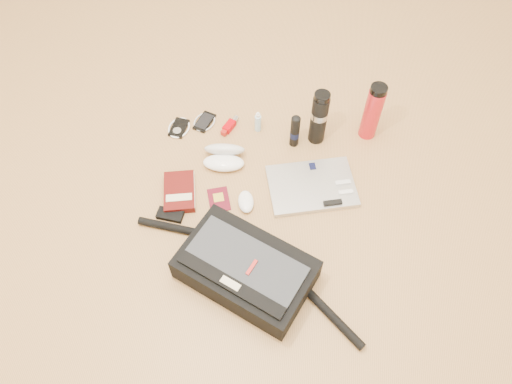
# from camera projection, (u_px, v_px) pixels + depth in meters

# --- Properties ---
(ground) EXTENTS (4.00, 4.00, 0.00)m
(ground) POSITION_uv_depth(u_px,v_px,m) (255.00, 216.00, 1.99)
(ground) COLOR #B18049
(ground) RESTS_ON ground
(messenger_bag) EXTENTS (0.89, 0.49, 0.13)m
(messenger_bag) POSITION_uv_depth(u_px,v_px,m) (245.00, 269.00, 1.80)
(messenger_bag) COLOR black
(messenger_bag) RESTS_ON ground
(laptop) EXTENTS (0.40, 0.32, 0.03)m
(laptop) POSITION_uv_depth(u_px,v_px,m) (312.00, 186.00, 2.06)
(laptop) COLOR #B7B7B9
(laptop) RESTS_ON ground
(book) EXTENTS (0.16, 0.21, 0.04)m
(book) POSITION_uv_depth(u_px,v_px,m) (180.00, 192.00, 2.03)
(book) COLOR #4A0B09
(book) RESTS_ON ground
(passport) EXTENTS (0.11, 0.14, 0.01)m
(passport) POSITION_uv_depth(u_px,v_px,m) (219.00, 199.00, 2.03)
(passport) COLOR #550B18
(passport) RESTS_ON ground
(mouse) EXTENTS (0.08, 0.12, 0.03)m
(mouse) POSITION_uv_depth(u_px,v_px,m) (246.00, 202.00, 2.01)
(mouse) COLOR white
(mouse) RESTS_ON ground
(sunglasses_case) EXTENTS (0.18, 0.16, 0.10)m
(sunglasses_case) POSITION_uv_depth(u_px,v_px,m) (224.00, 156.00, 2.11)
(sunglasses_case) COLOR white
(sunglasses_case) RESTS_ON ground
(ipod) EXTENTS (0.11, 0.12, 0.01)m
(ipod) POSITION_uv_depth(u_px,v_px,m) (179.00, 128.00, 2.24)
(ipod) COLOR black
(ipod) RESTS_ON ground
(phone) EXTENTS (0.12, 0.13, 0.01)m
(phone) POSITION_uv_depth(u_px,v_px,m) (205.00, 122.00, 2.26)
(phone) COLOR black
(phone) RESTS_ON ground
(inhaler) EXTENTS (0.07, 0.12, 0.03)m
(inhaler) POSITION_uv_depth(u_px,v_px,m) (230.00, 126.00, 2.23)
(inhaler) COLOR #AE0008
(inhaler) RESTS_ON ground
(spray_bottle) EXTENTS (0.04, 0.04, 0.11)m
(spray_bottle) POSITION_uv_depth(u_px,v_px,m) (258.00, 122.00, 2.20)
(spray_bottle) COLOR #A9D6EC
(spray_bottle) RESTS_ON ground
(aerosol_can) EXTENTS (0.04, 0.04, 0.17)m
(aerosol_can) POSITION_uv_depth(u_px,v_px,m) (295.00, 131.00, 2.12)
(aerosol_can) COLOR black
(aerosol_can) RESTS_ON ground
(thermos_black) EXTENTS (0.09, 0.09, 0.27)m
(thermos_black) POSITION_uv_depth(u_px,v_px,m) (319.00, 117.00, 2.10)
(thermos_black) COLOR black
(thermos_black) RESTS_ON ground
(thermos_red) EXTENTS (0.09, 0.09, 0.29)m
(thermos_red) POSITION_uv_depth(u_px,v_px,m) (373.00, 112.00, 2.11)
(thermos_red) COLOR red
(thermos_red) RESTS_ON ground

